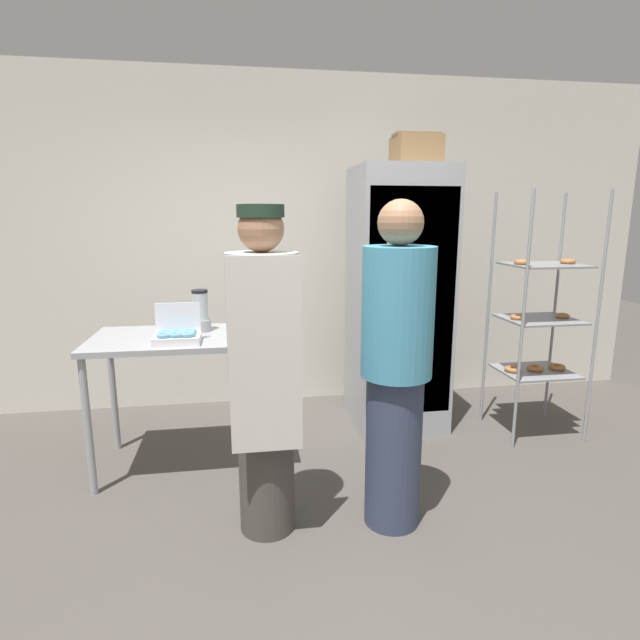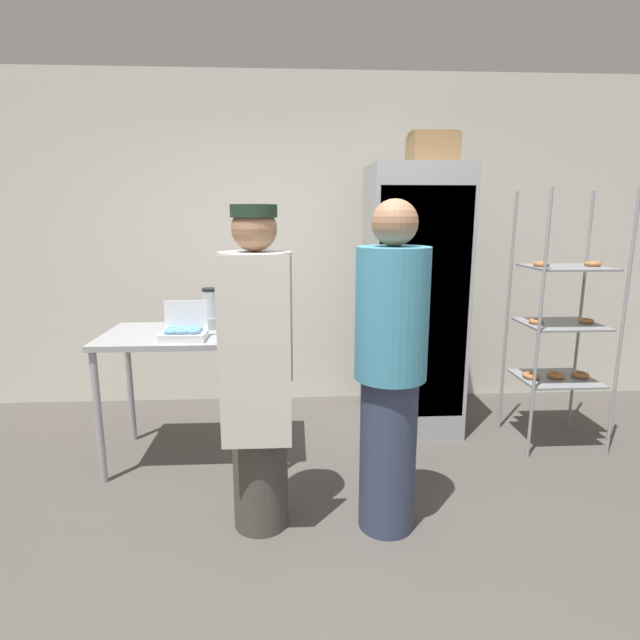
{
  "view_description": "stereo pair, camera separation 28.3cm",
  "coord_description": "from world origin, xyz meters",
  "px_view_note": "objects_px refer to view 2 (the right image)",
  "views": [
    {
      "loc": [
        -0.48,
        -2.03,
        1.63
      ],
      "look_at": [
        -0.05,
        0.71,
        1.06
      ],
      "focal_mm": 28.0,
      "sensor_mm": 36.0,
      "label": 1
    },
    {
      "loc": [
        -0.2,
        -2.06,
        1.63
      ],
      "look_at": [
        -0.05,
        0.71,
        1.06
      ],
      "focal_mm": 28.0,
      "sensor_mm": 36.0,
      "label": 2
    }
  ],
  "objects_px": {
    "blender_pitcher": "(211,310)",
    "cardboard_storage_box": "(432,149)",
    "refrigerator": "(413,302)",
    "person_customer": "(390,369)",
    "person_baker": "(258,368)",
    "donut_box": "(184,332)",
    "baking_rack": "(561,326)"
  },
  "relations": [
    {
      "from": "blender_pitcher",
      "to": "cardboard_storage_box",
      "type": "distance_m",
      "value": 1.94
    },
    {
      "from": "refrigerator",
      "to": "blender_pitcher",
      "type": "distance_m",
      "value": 1.5
    },
    {
      "from": "refrigerator",
      "to": "cardboard_storage_box",
      "type": "relative_size",
      "value": 6.07
    },
    {
      "from": "blender_pitcher",
      "to": "person_customer",
      "type": "relative_size",
      "value": 0.16
    },
    {
      "from": "person_baker",
      "to": "person_customer",
      "type": "xyz_separation_m",
      "value": [
        0.67,
        -0.05,
        -0.0
      ]
    },
    {
      "from": "refrigerator",
      "to": "blender_pitcher",
      "type": "height_order",
      "value": "refrigerator"
    },
    {
      "from": "cardboard_storage_box",
      "to": "person_baker",
      "type": "xyz_separation_m",
      "value": [
        -1.19,
        -1.25,
        -1.23
      ]
    },
    {
      "from": "cardboard_storage_box",
      "to": "donut_box",
      "type": "bearing_deg",
      "value": -158.71
    },
    {
      "from": "blender_pitcher",
      "to": "person_baker",
      "type": "height_order",
      "value": "person_baker"
    },
    {
      "from": "refrigerator",
      "to": "blender_pitcher",
      "type": "xyz_separation_m",
      "value": [
        -1.47,
        -0.34,
        0.01
      ]
    },
    {
      "from": "donut_box",
      "to": "refrigerator",
      "type": "bearing_deg",
      "value": 22.37
    },
    {
      "from": "person_customer",
      "to": "refrigerator",
      "type": "bearing_deg",
      "value": 71.94
    },
    {
      "from": "refrigerator",
      "to": "person_customer",
      "type": "bearing_deg",
      "value": -108.06
    },
    {
      "from": "refrigerator",
      "to": "person_customer",
      "type": "distance_m",
      "value": 1.37
    },
    {
      "from": "cardboard_storage_box",
      "to": "refrigerator",
      "type": "bearing_deg",
      "value": -177.62
    },
    {
      "from": "refrigerator",
      "to": "person_baker",
      "type": "relative_size",
      "value": 1.18
    },
    {
      "from": "blender_pitcher",
      "to": "person_baker",
      "type": "distance_m",
      "value": 0.99
    },
    {
      "from": "person_baker",
      "to": "blender_pitcher",
      "type": "bearing_deg",
      "value": 112.27
    },
    {
      "from": "refrigerator",
      "to": "cardboard_storage_box",
      "type": "height_order",
      "value": "cardboard_storage_box"
    },
    {
      "from": "cardboard_storage_box",
      "to": "person_customer",
      "type": "relative_size",
      "value": 0.19
    },
    {
      "from": "refrigerator",
      "to": "cardboard_storage_box",
      "type": "xyz_separation_m",
      "value": [
        0.1,
        0.0,
        1.11
      ]
    },
    {
      "from": "person_baker",
      "to": "donut_box",
      "type": "bearing_deg",
      "value": 129.49
    },
    {
      "from": "donut_box",
      "to": "blender_pitcher",
      "type": "bearing_deg",
      "value": 69.63
    },
    {
      "from": "refrigerator",
      "to": "donut_box",
      "type": "bearing_deg",
      "value": -157.63
    },
    {
      "from": "refrigerator",
      "to": "person_baker",
      "type": "xyz_separation_m",
      "value": [
        -1.09,
        -1.25,
        -0.12
      ]
    },
    {
      "from": "baking_rack",
      "to": "cardboard_storage_box",
      "type": "relative_size",
      "value": 5.51
    },
    {
      "from": "donut_box",
      "to": "cardboard_storage_box",
      "type": "xyz_separation_m",
      "value": [
        1.68,
        0.66,
        1.17
      ]
    },
    {
      "from": "donut_box",
      "to": "person_baker",
      "type": "distance_m",
      "value": 0.77
    },
    {
      "from": "refrigerator",
      "to": "blender_pitcher",
      "type": "bearing_deg",
      "value": -167.12
    },
    {
      "from": "donut_box",
      "to": "person_customer",
      "type": "height_order",
      "value": "person_customer"
    },
    {
      "from": "donut_box",
      "to": "blender_pitcher",
      "type": "xyz_separation_m",
      "value": [
        0.12,
        0.32,
        0.08
      ]
    },
    {
      "from": "donut_box",
      "to": "baking_rack",
      "type": "bearing_deg",
      "value": 6.9
    }
  ]
}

